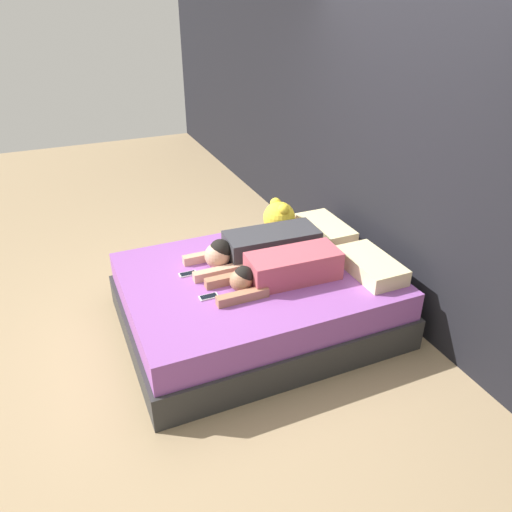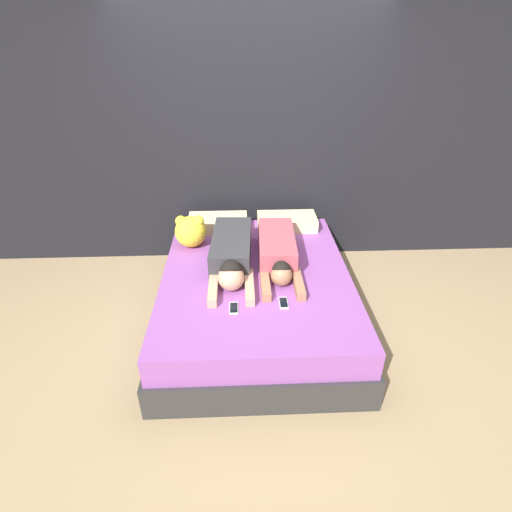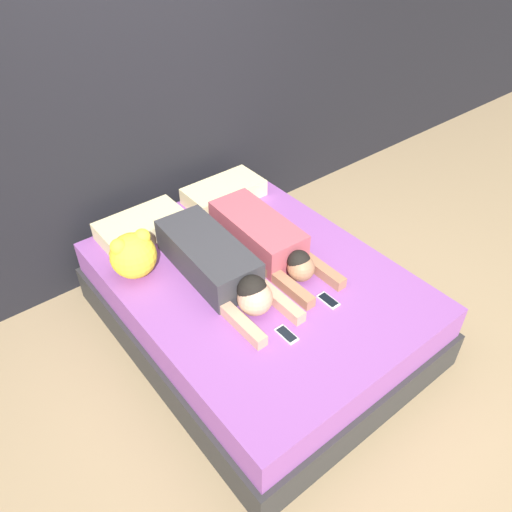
% 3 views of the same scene
% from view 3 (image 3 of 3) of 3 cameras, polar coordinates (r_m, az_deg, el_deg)
% --- Properties ---
extents(ground_plane, '(12.00, 12.00, 0.00)m').
position_cam_3_polar(ground_plane, '(3.51, 0.00, -8.18)').
color(ground_plane, '#9E8460').
extents(wall_back, '(12.00, 0.06, 2.60)m').
position_cam_3_polar(wall_back, '(3.62, -12.54, 17.69)').
color(wall_back, black).
rests_on(wall_back, ground_plane).
extents(bed, '(1.62, 2.10, 0.50)m').
position_cam_3_polar(bed, '(3.33, 0.00, -5.35)').
color(bed, '#2D2D2D').
rests_on(bed, ground_plane).
extents(pillow_head_left, '(0.59, 0.32, 0.13)m').
position_cam_3_polar(pillow_head_left, '(3.54, -12.94, 3.34)').
color(pillow_head_left, beige).
rests_on(pillow_head_left, bed).
extents(pillow_head_right, '(0.59, 0.32, 0.13)m').
position_cam_3_polar(pillow_head_right, '(3.82, -3.68, 7.31)').
color(pillow_head_right, beige).
rests_on(pillow_head_right, bed).
extents(person_left, '(0.37, 1.11, 0.24)m').
position_cam_3_polar(person_left, '(3.06, -4.31, -1.06)').
color(person_left, '#333338').
rests_on(person_left, bed).
extents(person_right, '(0.33, 1.03, 0.22)m').
position_cam_3_polar(person_right, '(3.27, 1.09, 1.96)').
color(person_right, '#B24C59').
rests_on(person_right, bed).
extents(cell_phone_left, '(0.06, 0.14, 0.01)m').
position_cam_3_polar(cell_phone_left, '(2.80, 3.51, -8.95)').
color(cell_phone_left, silver).
rests_on(cell_phone_left, bed).
extents(cell_phone_right, '(0.06, 0.14, 0.01)m').
position_cam_3_polar(cell_phone_right, '(3.01, 8.26, -5.04)').
color(cell_phone_right, silver).
rests_on(cell_phone_right, bed).
extents(plush_toy, '(0.29, 0.29, 0.30)m').
position_cam_3_polar(plush_toy, '(3.16, -13.87, 0.17)').
color(plush_toy, yellow).
rests_on(plush_toy, bed).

